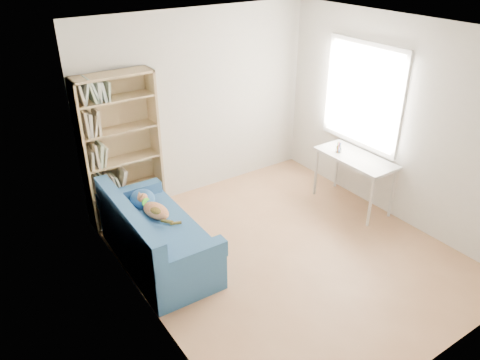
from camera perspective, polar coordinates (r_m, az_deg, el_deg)
name	(u,v)px	position (r m, az deg, el deg)	size (l,w,h in m)	color
ground	(286,252)	(5.76, 5.61, -8.75)	(4.00, 4.00, 0.00)	#A27049
room_shell	(298,123)	(5.05, 7.09, 6.93)	(3.54, 4.04, 2.62)	silver
sofa	(155,238)	(5.50, -10.37, -6.96)	(0.85, 1.73, 0.85)	navy
bookshelf	(122,156)	(6.15, -14.24, 2.85)	(0.99, 0.31, 1.97)	tan
desk	(355,162)	(6.54, 13.86, 2.15)	(0.52, 1.13, 0.75)	silver
pen_cup	(339,148)	(6.57, 11.94, 3.79)	(0.08, 0.08, 0.15)	white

